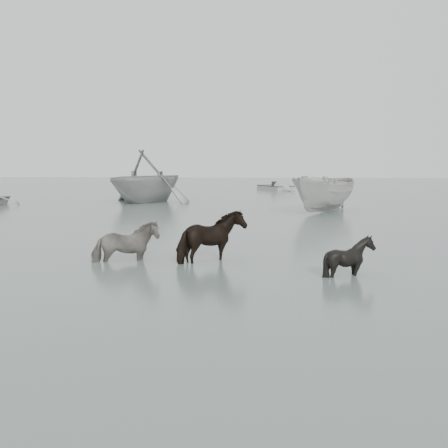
# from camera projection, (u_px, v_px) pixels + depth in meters

# --- Properties ---
(ground) EXTENTS (140.00, 140.00, 0.00)m
(ground) POSITION_uv_depth(u_px,v_px,m) (208.00, 277.00, 12.05)
(ground) COLOR #4F5E58
(ground) RESTS_ON ground
(pony_pinto) EXTENTS (1.79, 1.26, 1.38)m
(pony_pinto) POSITION_uv_depth(u_px,v_px,m) (125.00, 234.00, 13.80)
(pony_pinto) COLOR black
(pony_pinto) RESTS_ON ground
(pony_dark) EXTENTS (1.77, 1.86, 1.48)m
(pony_dark) POSITION_uv_depth(u_px,v_px,m) (213.00, 232.00, 13.73)
(pony_dark) COLOR black
(pony_dark) RESTS_ON ground
(pony_black) EXTENTS (1.26, 1.18, 1.14)m
(pony_black) POSITION_uv_depth(u_px,v_px,m) (350.00, 249.00, 12.15)
(pony_black) COLOR black
(pony_black) RESTS_ON ground
(rowboat_trail) EXTENTS (7.62, 7.96, 3.25)m
(rowboat_trail) POSITION_uv_depth(u_px,v_px,m) (147.00, 175.00, 33.35)
(rowboat_trail) COLOR #969896
(rowboat_trail) RESTS_ON ground
(boat_small) EXTENTS (4.28, 5.19, 1.92)m
(boat_small) POSITION_uv_depth(u_px,v_px,m) (325.00, 192.00, 27.05)
(boat_small) COLOR #AFAEAA
(boat_small) RESTS_ON ground
(skiff_mid) EXTENTS (3.81, 5.48, 0.75)m
(skiff_mid) POSITION_uv_depth(u_px,v_px,m) (275.00, 186.00, 47.33)
(skiff_mid) COLOR gray
(skiff_mid) RESTS_ON ground
(skiff_far) EXTENTS (5.07, 5.90, 0.75)m
(skiff_far) POSITION_uv_depth(u_px,v_px,m) (152.00, 183.00, 52.78)
(skiff_far) COLOR #9EA19E
(skiff_far) RESTS_ON ground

